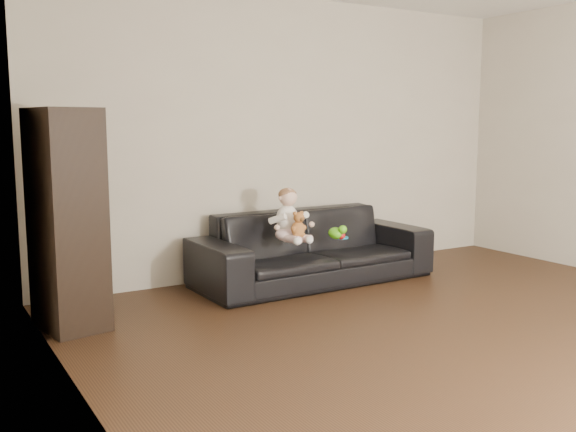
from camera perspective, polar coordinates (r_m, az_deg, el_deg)
floor at (r=4.33m, az=20.10°, el=-11.49°), size 5.50×5.50×0.00m
wall_back at (r=6.19m, az=0.50°, el=7.03°), size 5.00×0.00×5.00m
wall_left at (r=2.64m, az=-15.19°, el=5.27°), size 0.00×5.50×5.50m
sofa at (r=5.82m, az=2.24°, el=-2.77°), size 2.20×0.91×0.64m
cabinet at (r=4.67m, az=-19.05°, el=-0.36°), size 0.47×0.59×1.53m
shelf_item at (r=4.64m, az=-19.00°, el=3.87°), size 0.22×0.28×0.28m
baby at (r=5.50m, az=0.07°, el=-0.18°), size 0.34×0.41×0.46m
teddy_bear at (r=5.39m, az=0.93°, el=-0.80°), size 0.12×0.13×0.22m
toy_green at (r=5.66m, az=4.27°, el=-1.53°), size 0.17×0.18×0.10m
toy_rattle at (r=5.64m, az=4.74°, el=-1.71°), size 0.08×0.08×0.08m
toy_blue_disc at (r=5.69m, az=4.85°, el=-1.93°), size 0.14×0.14×0.01m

